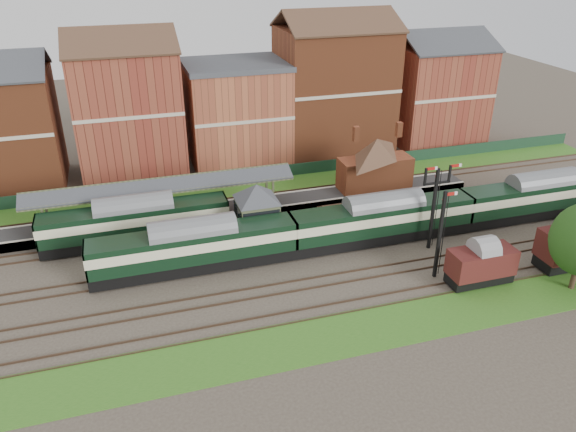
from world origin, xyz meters
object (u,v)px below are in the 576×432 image
object	(u,v)px
semaphore_bracket	(434,203)
goods_van_a	(481,264)
platform_railcar	(135,221)
dmu_train	(383,219)
signal_box	(257,212)

from	to	relation	value
semaphore_bracket	goods_van_a	world-z (taller)	semaphore_bracket
platform_railcar	goods_van_a	bearing A→B (deg)	-29.94
platform_railcar	goods_van_a	distance (m)	31.06
dmu_train	goods_van_a	world-z (taller)	dmu_train
semaphore_bracket	goods_van_a	distance (m)	7.11
signal_box	goods_van_a	distance (m)	20.19
dmu_train	signal_box	bearing A→B (deg)	163.98
goods_van_a	semaphore_bracket	bearing A→B (deg)	98.35
dmu_train	goods_van_a	xyz separation A→B (m)	(4.68, -9.00, -0.49)
signal_box	dmu_train	distance (m)	11.80
dmu_train	goods_van_a	bearing A→B (deg)	-62.54
dmu_train	semaphore_bracket	bearing A→B (deg)	-33.89
signal_box	goods_van_a	size ratio (longest dim) A/B	1.09
semaphore_bracket	platform_railcar	distance (m)	27.57
semaphore_bracket	platform_railcar	bearing A→B (deg)	160.88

